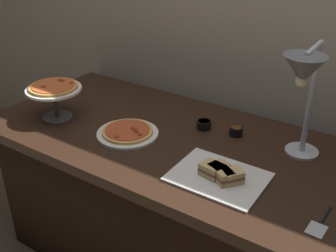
# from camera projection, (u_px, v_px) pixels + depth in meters

# --- Properties ---
(back_wall) EXTENTS (4.40, 0.04, 2.40)m
(back_wall) POSITION_uv_depth(u_px,v_px,m) (238.00, 20.00, 1.98)
(back_wall) COLOR tan
(back_wall) RESTS_ON ground_plane
(buffet_table) EXTENTS (1.90, 0.84, 0.76)m
(buffet_table) POSITION_uv_depth(u_px,v_px,m) (182.00, 207.00, 1.99)
(buffet_table) COLOR black
(buffet_table) RESTS_ON ground_plane
(heat_lamp) EXTENTS (0.15, 0.33, 0.49)m
(heat_lamp) POSITION_uv_depth(u_px,v_px,m) (305.00, 80.00, 1.44)
(heat_lamp) COLOR #B7BABF
(heat_lamp) RESTS_ON buffet_table
(pizza_plate_front) EXTENTS (0.28, 0.28, 0.03)m
(pizza_plate_front) POSITION_uv_depth(u_px,v_px,m) (128.00, 132.00, 1.86)
(pizza_plate_front) COLOR white
(pizza_plate_front) RESTS_ON buffet_table
(pizza_plate_center) EXTENTS (0.27, 0.27, 0.18)m
(pizza_plate_center) POSITION_uv_depth(u_px,v_px,m) (54.00, 91.00, 1.95)
(pizza_plate_center) COLOR #595B60
(pizza_plate_center) RESTS_ON buffet_table
(sandwich_platter) EXTENTS (0.35, 0.27, 0.06)m
(sandwich_platter) POSITION_uv_depth(u_px,v_px,m) (220.00, 175.00, 1.55)
(sandwich_platter) COLOR white
(sandwich_platter) RESTS_ON buffet_table
(sauce_cup_near) EXTENTS (0.06, 0.06, 0.04)m
(sauce_cup_near) POSITION_uv_depth(u_px,v_px,m) (236.00, 131.00, 1.85)
(sauce_cup_near) COLOR black
(sauce_cup_near) RESTS_ON buffet_table
(sauce_cup_far) EXTENTS (0.07, 0.07, 0.04)m
(sauce_cup_far) POSITION_uv_depth(u_px,v_px,m) (204.00, 124.00, 1.91)
(sauce_cup_far) COLOR black
(sauce_cup_far) RESTS_ON buffet_table
(serving_spatula) EXTENTS (0.06, 0.17, 0.01)m
(serving_spatula) POSITION_uv_depth(u_px,v_px,m) (321.00, 223.00, 1.34)
(serving_spatula) COLOR #B7BABF
(serving_spatula) RESTS_ON buffet_table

